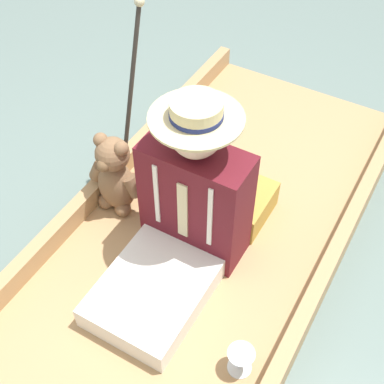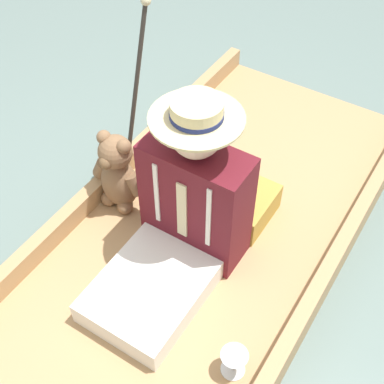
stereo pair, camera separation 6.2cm
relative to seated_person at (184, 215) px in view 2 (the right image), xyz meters
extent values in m
plane|color=slate|center=(-0.02, 0.14, -0.39)|extent=(16.00, 16.00, 0.00)
cube|color=tan|center=(-0.02, 0.14, -0.33)|extent=(1.16, 3.10, 0.12)
cube|color=tan|center=(-0.57, 0.14, -0.22)|extent=(0.06, 3.10, 0.10)
cube|color=tan|center=(0.53, 0.14, -0.22)|extent=(0.06, 3.10, 0.10)
cube|color=#B7933D|center=(-0.02, -0.34, -0.20)|extent=(0.41, 0.29, 0.14)
cube|color=white|center=(0.00, 0.26, -0.22)|extent=(0.39, 0.50, 0.11)
cube|color=#5B141E|center=(0.00, -0.09, 0.00)|extent=(0.44, 0.20, 0.54)
cube|color=beige|center=(0.00, 0.01, 0.04)|extent=(0.04, 0.01, 0.30)
cube|color=white|center=(-0.12, 0.01, 0.06)|extent=(0.02, 0.01, 0.33)
cube|color=white|center=(0.12, 0.01, 0.06)|extent=(0.02, 0.01, 0.33)
sphere|color=beige|center=(0.00, -0.09, 0.37)|extent=(0.20, 0.20, 0.20)
cylinder|color=beige|center=(0.00, -0.09, 0.43)|extent=(0.35, 0.35, 0.01)
cylinder|color=beige|center=(0.00, -0.09, 0.47)|extent=(0.19, 0.19, 0.07)
cylinder|color=navy|center=(0.00, -0.09, 0.45)|extent=(0.19, 0.19, 0.02)
ellipsoid|color=#846042|center=(0.42, -0.10, -0.14)|extent=(0.18, 0.15, 0.27)
sphere|color=#846042|center=(0.42, -0.10, 0.05)|extent=(0.15, 0.15, 0.15)
sphere|color=brown|center=(0.42, -0.04, 0.04)|extent=(0.06, 0.06, 0.06)
sphere|color=#846042|center=(0.37, -0.10, 0.11)|extent=(0.06, 0.06, 0.06)
sphere|color=#846042|center=(0.47, -0.10, 0.11)|extent=(0.06, 0.06, 0.06)
cylinder|color=#846042|center=(0.32, -0.10, -0.09)|extent=(0.10, 0.07, 0.12)
cylinder|color=#846042|center=(0.52, -0.10, -0.09)|extent=(0.10, 0.07, 0.12)
sphere|color=#846042|center=(0.37, -0.07, -0.24)|extent=(0.07, 0.07, 0.07)
sphere|color=#846042|center=(0.47, -0.07, -0.24)|extent=(0.07, 0.07, 0.07)
cylinder|color=silver|center=(-0.43, 0.34, -0.27)|extent=(0.09, 0.09, 0.01)
cylinder|color=silver|center=(-0.43, 0.34, -0.24)|extent=(0.01, 0.01, 0.07)
cone|color=silver|center=(-0.43, 0.34, -0.18)|extent=(0.10, 0.10, 0.05)
cylinder|color=#2D2823|center=(0.46, -0.32, 0.15)|extent=(0.02, 0.29, 0.86)
sphere|color=beige|center=(0.46, -0.45, 0.58)|extent=(0.04, 0.04, 0.04)
camera|label=1|loc=(-0.71, 1.18, 1.63)|focal=50.00mm
camera|label=2|loc=(-0.77, 1.15, 1.63)|focal=50.00mm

